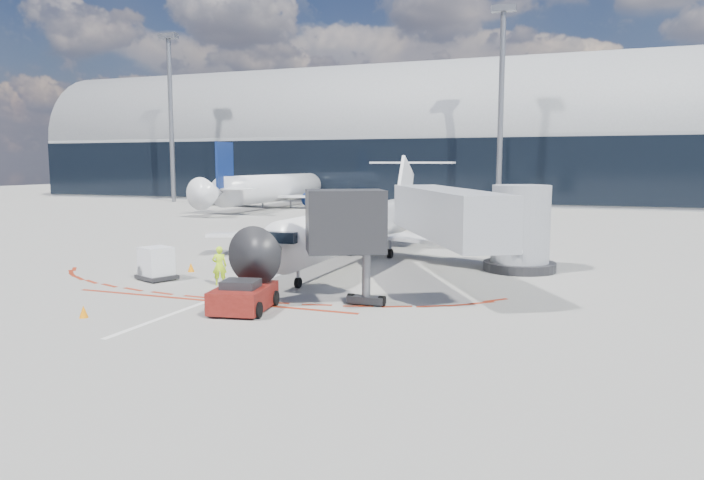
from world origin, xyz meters
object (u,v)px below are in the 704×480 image
(regional_jet, at_px, (363,225))
(ramp_worker, at_px, (219,266))
(pushback_tug, at_px, (243,297))
(uld_container, at_px, (156,264))

(regional_jet, xyz_separation_m, ramp_worker, (-3.94, -10.28, -1.23))
(pushback_tug, relative_size, uld_container, 2.29)
(regional_jet, xyz_separation_m, uld_container, (-7.77, -10.18, -1.35))
(ramp_worker, bearing_deg, pushback_tug, 104.19)
(regional_jet, bearing_deg, ramp_worker, -110.94)
(regional_jet, xyz_separation_m, pushback_tug, (-0.08, -14.64, -1.61))
(regional_jet, height_order, ramp_worker, regional_jet)
(pushback_tug, height_order, ramp_worker, ramp_worker)
(pushback_tug, height_order, uld_container, uld_container)
(regional_jet, distance_m, ramp_worker, 11.08)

